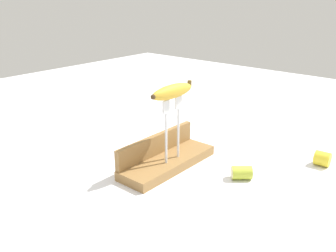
{
  "coord_description": "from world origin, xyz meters",
  "views": [
    {
      "loc": [
        -0.75,
        -0.63,
        0.49
      ],
      "look_at": [
        0.0,
        0.0,
        0.13
      ],
      "focal_mm": 39.4,
      "sensor_mm": 36.0,
      "label": 1
    }
  ],
  "objects_px": {
    "banana_chunk_near": "(322,159)",
    "banana_raised_center": "(172,91)",
    "fork_stand_center": "(172,124)",
    "banana_chunk_far": "(241,173)",
    "fork_fallen_near": "(153,136)"
  },
  "relations": [
    {
      "from": "fork_fallen_near",
      "to": "banana_chunk_far",
      "type": "height_order",
      "value": "banana_chunk_far"
    },
    {
      "from": "fork_fallen_near",
      "to": "banana_chunk_far",
      "type": "bearing_deg",
      "value": -100.09
    },
    {
      "from": "fork_stand_center",
      "to": "banana_raised_center",
      "type": "height_order",
      "value": "banana_raised_center"
    },
    {
      "from": "banana_raised_center",
      "to": "banana_chunk_far",
      "type": "distance_m",
      "value": 0.29
    },
    {
      "from": "banana_raised_center",
      "to": "banana_chunk_far",
      "type": "height_order",
      "value": "banana_raised_center"
    },
    {
      "from": "fork_stand_center",
      "to": "banana_chunk_near",
      "type": "height_order",
      "value": "fork_stand_center"
    },
    {
      "from": "banana_chunk_near",
      "to": "fork_stand_center",
      "type": "bearing_deg",
      "value": 132.83
    },
    {
      "from": "fork_fallen_near",
      "to": "banana_raised_center",
      "type": "bearing_deg",
      "value": -124.65
    },
    {
      "from": "banana_raised_center",
      "to": "fork_fallen_near",
      "type": "bearing_deg",
      "value": 55.35
    },
    {
      "from": "fork_fallen_near",
      "to": "banana_chunk_far",
      "type": "distance_m",
      "value": 0.4
    },
    {
      "from": "fork_stand_center",
      "to": "banana_raised_center",
      "type": "xyz_separation_m",
      "value": [
        -0.0,
        0.0,
        0.09
      ]
    },
    {
      "from": "fork_stand_center",
      "to": "banana_raised_center",
      "type": "relative_size",
      "value": 1.14
    },
    {
      "from": "banana_chunk_near",
      "to": "banana_raised_center",
      "type": "bearing_deg",
      "value": 132.84
    },
    {
      "from": "fork_stand_center",
      "to": "banana_chunk_far",
      "type": "xyz_separation_m",
      "value": [
        0.07,
        -0.19,
        -0.12
      ]
    },
    {
      "from": "banana_raised_center",
      "to": "fork_stand_center",
      "type": "bearing_deg",
      "value": -1.84
    }
  ]
}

